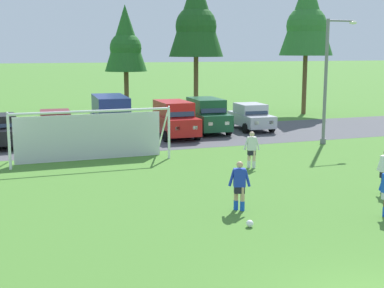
# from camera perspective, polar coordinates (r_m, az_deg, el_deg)

# --- Properties ---
(ground_plane) EXTENTS (400.00, 400.00, 0.00)m
(ground_plane) POSITION_cam_1_polar(r_m,az_deg,el_deg) (24.40, -2.50, -2.29)
(ground_plane) COLOR #477A2D
(parking_lot_strip) EXTENTS (52.00, 8.40, 0.01)m
(parking_lot_strip) POSITION_cam_1_polar(r_m,az_deg,el_deg) (31.74, -6.62, 0.54)
(parking_lot_strip) COLOR #4C4C51
(parking_lot_strip) RESTS_ON ground
(soccer_ball) EXTENTS (0.22, 0.22, 0.22)m
(soccer_ball) POSITION_cam_1_polar(r_m,az_deg,el_deg) (16.11, 6.19, -8.45)
(soccer_ball) COLOR white
(soccer_ball) RESTS_ON ground
(soccer_goal) EXTENTS (7.44, 2.03, 2.57)m
(soccer_goal) POSITION_cam_1_polar(r_m,az_deg,el_deg) (25.67, -10.82, 1.09)
(soccer_goal) COLOR white
(soccer_goal) RESTS_ON ground
(player_midfield_center) EXTENTS (0.72, 0.30, 1.64)m
(player_midfield_center) POSITION_cam_1_polar(r_m,az_deg,el_deg) (23.87, 6.39, -0.61)
(player_midfield_center) COLOR beige
(player_midfield_center) RESTS_ON ground
(player_winger_left) EXTENTS (0.70, 0.38, 1.64)m
(player_winger_left) POSITION_cam_1_polar(r_m,az_deg,el_deg) (17.53, 5.09, -4.47)
(player_winger_left) COLOR tan
(player_winger_left) RESTS_ON ground
(parked_car_slot_left) EXTENTS (2.18, 4.28, 1.72)m
(parked_car_slot_left) POSITION_cam_1_polar(r_m,az_deg,el_deg) (30.95, -19.83, 1.39)
(parked_car_slot_left) COLOR black
(parked_car_slot_left) RESTS_ON ground
(parked_car_slot_center_left) EXTENTS (2.23, 4.30, 1.72)m
(parked_car_slot_center_left) POSITION_cam_1_polar(r_m,az_deg,el_deg) (32.05, -14.36, 1.96)
(parked_car_slot_center_left) COLOR maroon
(parked_car_slot_center_left) RESTS_ON ground
(parked_car_slot_center) EXTENTS (2.41, 4.91, 2.52)m
(parked_car_slot_center) POSITION_cam_1_polar(r_m,az_deg,el_deg) (31.96, -8.65, 2.97)
(parked_car_slot_center) COLOR navy
(parked_car_slot_center) RESTS_ON ground
(parked_car_slot_center_right) EXTENTS (2.17, 4.61, 2.16)m
(parked_car_slot_center_right) POSITION_cam_1_polar(r_m,az_deg,el_deg) (32.15, -1.92, 2.71)
(parked_car_slot_center_right) COLOR red
(parked_car_slot_center_right) RESTS_ON ground
(parked_car_slot_right) EXTENTS (2.31, 4.69, 2.16)m
(parked_car_slot_right) POSITION_cam_1_polar(r_m,az_deg,el_deg) (34.00, 1.57, 3.12)
(parked_car_slot_right) COLOR #194C2D
(parked_car_slot_right) RESTS_ON ground
(parked_car_slot_far_right) EXTENTS (2.22, 4.29, 1.72)m
(parked_car_slot_far_right) POSITION_cam_1_polar(r_m,az_deg,el_deg) (35.31, 6.31, 2.93)
(parked_car_slot_far_right) COLOR #B2B2BC
(parked_car_slot_far_right) RESTS_ON ground
(tree_center_back) EXTENTS (3.22, 3.22, 8.59)m
(tree_center_back) POSITION_cam_1_polar(r_m,az_deg,el_deg) (41.64, -7.12, 10.91)
(tree_center_back) COLOR brown
(tree_center_back) RESTS_ON ground
(tree_mid_right) EXTENTS (4.22, 4.22, 11.24)m
(tree_mid_right) POSITION_cam_1_polar(r_m,az_deg,el_deg) (41.84, 0.44, 13.49)
(tree_mid_right) COLOR brown
(tree_mid_right) RESTS_ON ground
(tree_right_edge) EXTENTS (4.28, 4.28, 11.42)m
(tree_right_edge) POSITION_cam_1_polar(r_m,az_deg,el_deg) (44.74, 12.18, 13.21)
(tree_right_edge) COLOR brown
(tree_right_edge) RESTS_ON ground
(street_lamp) EXTENTS (2.00, 0.32, 6.86)m
(street_lamp) POSITION_cam_1_polar(r_m,az_deg,el_deg) (30.56, 14.38, 6.65)
(street_lamp) COLOR slate
(street_lamp) RESTS_ON ground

